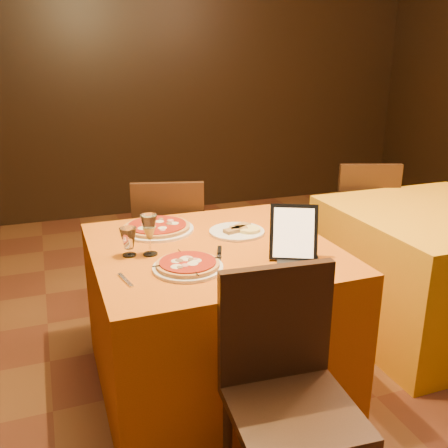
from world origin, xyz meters
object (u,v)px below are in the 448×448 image
object	(u,v)px
main_table	(213,317)
side_table	(433,270)
wine_glass	(149,235)
tablet	(294,232)
chair_main_far	(170,245)
pizza_near	(188,266)
chair_side_far	(358,220)
chair_main_near	(294,412)
pizza_far	(157,228)
water_glass	(129,242)

from	to	relation	value
main_table	side_table	world-z (taller)	same
wine_glass	tablet	world-z (taller)	tablet
chair_main_far	wine_glass	bearing A→B (deg)	85.96
pizza_near	wine_glass	world-z (taller)	wine_glass
chair_side_far	pizza_near	distance (m)	1.97
side_table	main_table	bearing A→B (deg)	-176.40
chair_main_near	tablet	xyz separation A→B (m)	(0.28, 0.58, 0.41)
chair_side_far	wine_glass	distance (m)	1.97
tablet	pizza_far	bearing A→B (deg)	156.10
wine_glass	tablet	size ratio (longest dim) A/B	0.78
main_table	pizza_near	distance (m)	0.48
chair_main_far	pizza_near	distance (m)	1.11
chair_main_far	pizza_far	size ratio (longest dim) A/B	2.47
pizza_far	side_table	bearing A→B (deg)	-7.48
chair_main_near	tablet	size ratio (longest dim) A/B	3.73
pizza_far	wine_glass	bearing A→B (deg)	-108.50
main_table	pizza_far	xyz separation A→B (m)	(-0.19, 0.30, 0.39)
pizza_far	chair_main_far	bearing A→B (deg)	70.11
side_table	chair_main_far	xyz separation A→B (m)	(-1.43, 0.75, 0.08)
wine_glass	tablet	xyz separation A→B (m)	(0.58, -0.25, 0.03)
chair_main_near	pizza_near	distance (m)	0.72
chair_side_far	water_glass	bearing A→B (deg)	44.50
pizza_far	tablet	xyz separation A→B (m)	(0.48, -0.56, 0.10)
wine_glass	pizza_near	bearing A→B (deg)	-62.25
side_table	tablet	distance (m)	1.30
chair_main_far	pizza_near	world-z (taller)	chair_main_far
wine_glass	water_glass	size ratio (longest dim) A/B	1.46
pizza_near	wine_glass	distance (m)	0.25
pizza_near	water_glass	xyz separation A→B (m)	(-0.20, 0.23, 0.05)
pizza_far	water_glass	size ratio (longest dim) A/B	2.84
side_table	water_glass	xyz separation A→B (m)	(-1.81, -0.07, 0.44)
side_table	chair_side_far	world-z (taller)	chair_side_far
chair_main_far	water_glass	bearing A→B (deg)	80.16
side_table	pizza_near	bearing A→B (deg)	-169.19
water_glass	wine_glass	bearing A→B (deg)	-12.74
main_table	pizza_near	bearing A→B (deg)	-130.02
pizza_near	side_table	bearing A→B (deg)	10.81
side_table	pizza_far	bearing A→B (deg)	172.52
side_table	chair_side_far	bearing A→B (deg)	90.00
pizza_far	water_glass	world-z (taller)	water_glass
tablet	chair_side_far	bearing A→B (deg)	70.27
side_table	chair_main_far	size ratio (longest dim) A/B	1.21
chair_main_near	chair_main_far	world-z (taller)	same
side_table	wine_glass	distance (m)	1.79
side_table	pizza_near	size ratio (longest dim) A/B	3.72
chair_main_near	pizza_far	distance (m)	1.20
side_table	chair_main_far	distance (m)	1.61
side_table	pizza_near	xyz separation A→B (m)	(-1.61, -0.31, 0.39)
chair_side_far	pizza_near	bearing A→B (deg)	53.32
chair_side_far	pizza_near	xyz separation A→B (m)	(-1.61, -1.09, 0.31)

